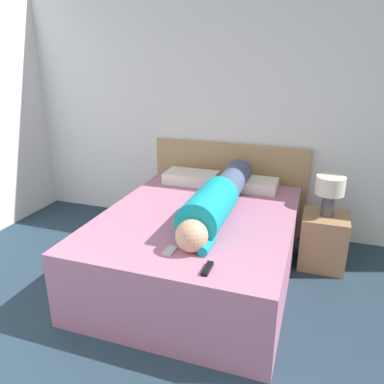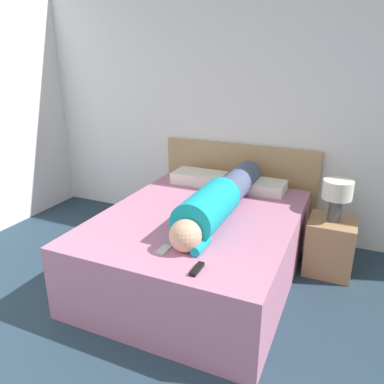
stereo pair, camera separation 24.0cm
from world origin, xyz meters
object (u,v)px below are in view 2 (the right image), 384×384
object	(u,v)px
person_lying	(219,200)
nightstand	(330,246)
bed	(199,246)
tv_remote	(197,269)
pillow_near_headboard	(200,178)
table_lamp	(337,193)
pillow_second	(259,186)
cell_phone	(164,250)

from	to	relation	value
person_lying	nightstand	bearing A→B (deg)	30.27
bed	tv_remote	size ratio (longest dim) A/B	13.01
person_lying	tv_remote	size ratio (longest dim) A/B	10.93
pillow_near_headboard	table_lamp	bearing A→B (deg)	-9.04
nightstand	pillow_second	world-z (taller)	pillow_second
table_lamp	pillow_near_headboard	world-z (taller)	table_lamp
cell_phone	nightstand	bearing A→B (deg)	50.41
pillow_near_headboard	cell_phone	xyz separation A→B (m)	(0.34, -1.43, -0.05)
bed	cell_phone	bearing A→B (deg)	-88.46
pillow_near_headboard	tv_remote	world-z (taller)	pillow_near_headboard
person_lying	pillow_second	distance (m)	0.74
nightstand	cell_phone	world-z (taller)	cell_phone
nightstand	pillow_near_headboard	distance (m)	1.42
person_lying	cell_phone	size ratio (longest dim) A/B	12.61
person_lying	pillow_second	xyz separation A→B (m)	(0.15, 0.72, -0.09)
pillow_near_headboard	pillow_second	world-z (taller)	pillow_near_headboard
pillow_second	cell_phone	size ratio (longest dim) A/B	3.92
cell_phone	bed	bearing A→B (deg)	91.54
nightstand	tv_remote	world-z (taller)	tv_remote
table_lamp	pillow_near_headboard	distance (m)	1.37
table_lamp	pillow_second	xyz separation A→B (m)	(-0.73, 0.21, -0.10)
pillow_second	tv_remote	bearing A→B (deg)	-89.12
nightstand	cell_phone	bearing A→B (deg)	-129.59
pillow_second	tv_remote	size ratio (longest dim) A/B	3.40
pillow_near_headboard	nightstand	bearing A→B (deg)	-9.04
table_lamp	cell_phone	distance (m)	1.59
nightstand	table_lamp	size ratio (longest dim) A/B	1.36
pillow_near_headboard	cell_phone	size ratio (longest dim) A/B	4.13
table_lamp	pillow_second	world-z (taller)	table_lamp
nightstand	person_lying	bearing A→B (deg)	-149.73
bed	pillow_second	distance (m)	0.90
person_lying	bed	bearing A→B (deg)	-161.53
table_lamp	pillow_near_headboard	xyz separation A→B (m)	(-1.35, 0.21, -0.10)
bed	person_lying	world-z (taller)	person_lying
bed	table_lamp	xyz separation A→B (m)	(1.03, 0.56, 0.45)
bed	table_lamp	world-z (taller)	table_lamp
pillow_second	cell_phone	world-z (taller)	pillow_second
nightstand	cell_phone	xyz separation A→B (m)	(-1.01, -1.22, 0.35)
table_lamp	person_lying	world-z (taller)	person_lying
nightstand	pillow_near_headboard	xyz separation A→B (m)	(-1.35, 0.21, 0.40)
bed	tv_remote	bearing A→B (deg)	-67.93
bed	tv_remote	world-z (taller)	tv_remote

